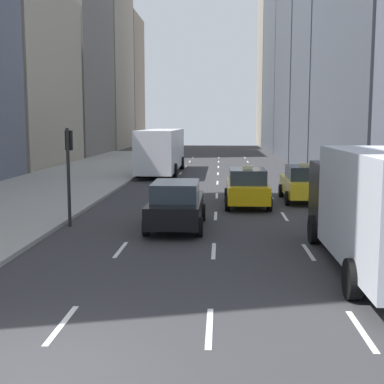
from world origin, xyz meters
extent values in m
plane|color=#333335|center=(0.00, 0.00, 0.00)|extent=(160.00, 160.00, 0.00)
cube|color=#9E9E99|center=(-7.00, 27.00, 0.07)|extent=(8.00, 66.00, 0.15)
cube|color=white|center=(-0.20, 2.00, 0.01)|extent=(0.12, 2.00, 0.01)
cube|color=white|center=(-0.20, 8.00, 0.01)|extent=(0.12, 2.00, 0.01)
cube|color=white|center=(-0.20, 14.00, 0.01)|extent=(0.12, 2.00, 0.01)
cube|color=white|center=(-0.20, 20.00, 0.01)|extent=(0.12, 2.00, 0.01)
cube|color=white|center=(-0.20, 26.00, 0.01)|extent=(0.12, 2.00, 0.01)
cube|color=white|center=(-0.20, 32.00, 0.01)|extent=(0.12, 2.00, 0.01)
cube|color=white|center=(-0.20, 38.00, 0.01)|extent=(0.12, 2.00, 0.01)
cube|color=white|center=(-0.20, 44.00, 0.01)|extent=(0.12, 2.00, 0.01)
cube|color=white|center=(-0.20, 50.00, 0.01)|extent=(0.12, 2.00, 0.01)
cube|color=white|center=(2.60, 2.00, 0.01)|extent=(0.12, 2.00, 0.01)
cube|color=white|center=(2.60, 8.00, 0.01)|extent=(0.12, 2.00, 0.01)
cube|color=white|center=(2.60, 14.00, 0.01)|extent=(0.12, 2.00, 0.01)
cube|color=white|center=(2.60, 20.00, 0.01)|extent=(0.12, 2.00, 0.01)
cube|color=white|center=(2.60, 26.00, 0.01)|extent=(0.12, 2.00, 0.01)
cube|color=white|center=(2.60, 32.00, 0.01)|extent=(0.12, 2.00, 0.01)
cube|color=white|center=(2.60, 38.00, 0.01)|extent=(0.12, 2.00, 0.01)
cube|color=white|center=(2.60, 44.00, 0.01)|extent=(0.12, 2.00, 0.01)
cube|color=white|center=(2.60, 50.00, 0.01)|extent=(0.12, 2.00, 0.01)
cube|color=white|center=(5.40, 2.00, 0.01)|extent=(0.12, 2.00, 0.01)
cube|color=white|center=(5.40, 8.00, 0.01)|extent=(0.12, 2.00, 0.01)
cube|color=white|center=(5.40, 14.00, 0.01)|extent=(0.12, 2.00, 0.01)
cube|color=white|center=(5.40, 20.00, 0.01)|extent=(0.12, 2.00, 0.01)
cube|color=white|center=(5.40, 26.00, 0.01)|extent=(0.12, 2.00, 0.01)
cube|color=white|center=(5.40, 32.00, 0.01)|extent=(0.12, 2.00, 0.01)
cube|color=white|center=(5.40, 38.00, 0.01)|extent=(0.12, 2.00, 0.01)
cube|color=white|center=(5.40, 44.00, 0.01)|extent=(0.12, 2.00, 0.01)
cube|color=white|center=(5.40, 50.00, 0.01)|extent=(0.12, 2.00, 0.01)
cube|color=#A89E89|center=(-14.00, 38.07, 7.60)|extent=(6.00, 15.33, 15.20)
cube|color=slate|center=(-14.00, 54.35, 14.61)|extent=(6.00, 15.74, 29.22)
cube|color=gray|center=(-14.00, 70.55, 15.16)|extent=(6.00, 15.18, 30.33)
cube|color=gray|center=(-14.00, 84.40, 10.75)|extent=(6.00, 11.56, 21.50)
cube|color=#4C515B|center=(12.00, 36.25, 9.43)|extent=(6.00, 10.14, 18.85)
cube|color=#4C515B|center=(12.00, 65.21, 16.73)|extent=(6.00, 17.65, 33.47)
cube|color=gray|center=(12.00, 81.22, 18.00)|extent=(6.00, 12.57, 36.00)
cube|color=yellow|center=(6.80, 18.41, 0.71)|extent=(1.80, 4.40, 0.76)
cube|color=#28333D|center=(6.80, 18.14, 1.41)|extent=(1.58, 2.29, 0.64)
cube|color=#F2E599|center=(6.80, 18.14, 1.80)|extent=(0.44, 0.20, 0.14)
cylinder|color=black|center=(5.90, 19.77, 0.33)|extent=(0.22, 0.66, 0.66)
cylinder|color=black|center=(7.70, 19.77, 0.33)|extent=(0.22, 0.66, 0.66)
cylinder|color=black|center=(5.90, 17.04, 0.33)|extent=(0.22, 0.66, 0.66)
cylinder|color=black|center=(7.70, 17.04, 0.33)|extent=(0.22, 0.66, 0.66)
cube|color=yellow|center=(4.00, 16.65, 0.71)|extent=(1.80, 4.40, 0.76)
cube|color=#28333D|center=(4.00, 16.38, 1.41)|extent=(1.58, 2.29, 0.64)
cube|color=#F2E599|center=(4.00, 16.38, 1.80)|extent=(0.44, 0.20, 0.14)
cylinder|color=black|center=(3.10, 18.01, 0.33)|extent=(0.22, 0.66, 0.66)
cylinder|color=black|center=(4.90, 18.01, 0.33)|extent=(0.22, 0.66, 0.66)
cylinder|color=black|center=(3.10, 15.28, 0.33)|extent=(0.22, 0.66, 0.66)
cylinder|color=black|center=(4.90, 15.28, 0.33)|extent=(0.22, 0.66, 0.66)
cube|color=black|center=(1.20, 11.46, 0.70)|extent=(1.80, 4.76, 0.74)
cube|color=#28333D|center=(1.20, 11.17, 1.39)|extent=(1.58, 2.48, 0.64)
cylinder|color=black|center=(0.30, 12.94, 0.33)|extent=(0.22, 0.66, 0.66)
cylinder|color=black|center=(2.10, 12.94, 0.33)|extent=(0.22, 0.66, 0.66)
cylinder|color=black|center=(0.30, 9.98, 0.33)|extent=(0.22, 0.66, 0.66)
cylinder|color=black|center=(2.10, 9.98, 0.33)|extent=(0.22, 0.66, 0.66)
cube|color=silver|center=(-1.60, 32.11, 1.80)|extent=(2.50, 11.60, 2.90)
cube|color=#28333D|center=(-1.60, 37.86, 2.15)|extent=(2.30, 0.12, 1.40)
cube|color=#28333D|center=(-2.81, 32.11, 2.15)|extent=(0.08, 9.86, 1.10)
cube|color=yellow|center=(-1.60, 37.86, 3.05)|extent=(1.50, 0.10, 0.36)
cylinder|color=black|center=(-2.85, 35.71, 0.50)|extent=(0.30, 1.00, 1.00)
cylinder|color=black|center=(-0.35, 35.71, 0.50)|extent=(0.30, 1.00, 1.00)
cylinder|color=black|center=(-2.85, 28.92, 0.50)|extent=(0.30, 1.00, 1.00)
cylinder|color=black|center=(-0.35, 28.92, 0.50)|extent=(0.30, 1.00, 1.00)
cube|color=#262628|center=(6.80, 9.18, 1.50)|extent=(2.10, 2.40, 2.10)
cube|color=#28333D|center=(6.80, 10.33, 1.80)|extent=(1.90, 0.10, 0.90)
cylinder|color=black|center=(5.75, 9.18, 0.45)|extent=(0.28, 0.90, 0.90)
cylinder|color=black|center=(7.85, 9.18, 0.45)|extent=(0.28, 0.90, 0.90)
cylinder|color=black|center=(5.65, 3.78, 0.45)|extent=(0.28, 0.90, 0.90)
cylinder|color=black|center=(-2.75, 11.53, 1.80)|extent=(0.12, 0.12, 3.60)
cube|color=black|center=(-2.75, 11.71, 3.15)|extent=(0.24, 0.20, 0.72)
sphere|color=red|center=(-2.75, 11.82, 3.38)|extent=(0.14, 0.14, 0.14)
sphere|color=#4C3F14|center=(-2.75, 11.82, 3.15)|extent=(0.14, 0.14, 0.14)
sphere|color=#198C2D|center=(-2.75, 11.82, 2.92)|extent=(0.14, 0.14, 0.14)
camera|label=1|loc=(2.79, -7.57, 3.82)|focal=50.00mm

